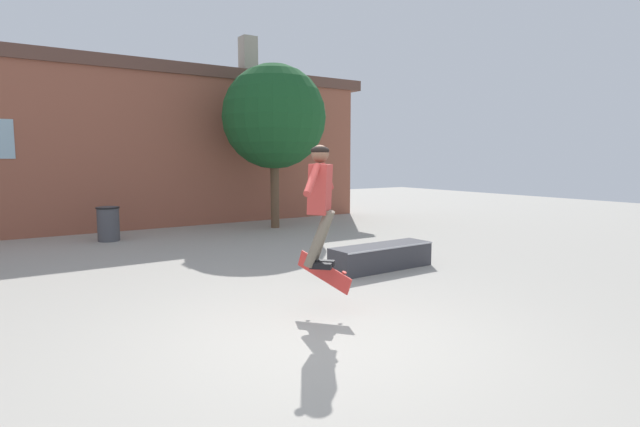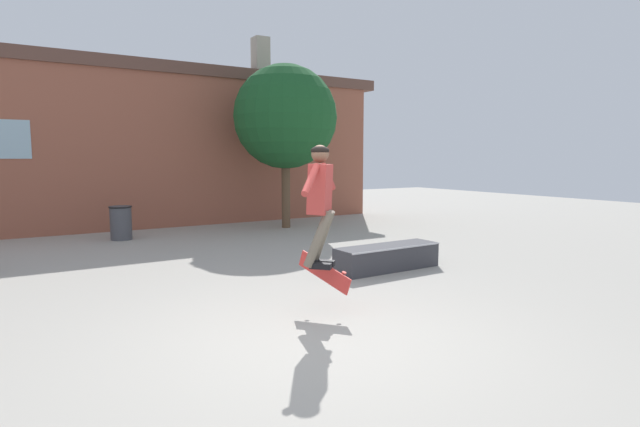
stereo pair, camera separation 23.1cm
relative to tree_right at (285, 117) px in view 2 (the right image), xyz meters
The scene contains 7 objects.
ground_plane 9.06m from the tree_right, 115.80° to the right, with size 40.00×40.00×0.00m, color #A39E93.
building_backdrop 4.19m from the tree_right, 153.31° to the left, with size 15.91×0.52×5.44m.
tree_right is the anchor object (origin of this frame).
skate_ledge 6.25m from the tree_right, 100.13° to the right, with size 1.91×0.59×0.42m.
trash_bin 4.95m from the tree_right, behind, with size 0.52×0.52×0.79m.
skater 7.83m from the tree_right, 114.90° to the right, with size 1.00×0.92×1.47m.
skateboard_flipping 8.01m from the tree_right, 114.45° to the right, with size 0.29×0.81×0.46m.
Camera 2 is at (-2.64, -4.29, 1.89)m, focal length 28.00 mm.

